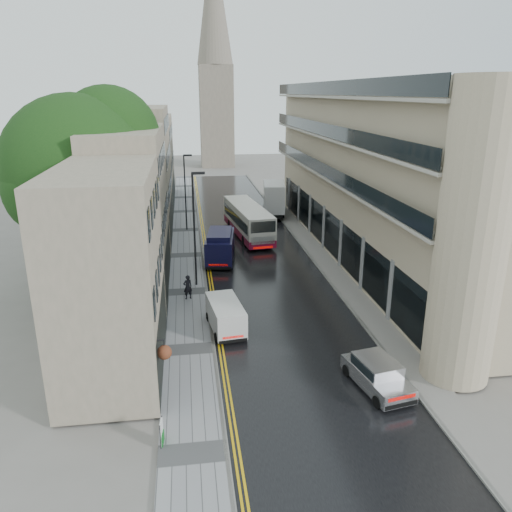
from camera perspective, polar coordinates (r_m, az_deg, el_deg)
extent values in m
plane|color=slate|center=(19.84, 11.90, -24.69)|extent=(200.00, 200.00, 0.00)
cube|color=black|center=(43.49, -0.19, 0.33)|extent=(9.00, 85.00, 0.02)
cube|color=gray|center=(43.11, -7.91, 0.05)|extent=(2.70, 85.00, 0.12)
cube|color=slate|center=(44.50, 6.71, 0.69)|extent=(1.80, 85.00, 0.12)
imported|color=black|center=(33.76, -7.81, -3.54)|extent=(0.71, 0.59, 1.68)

